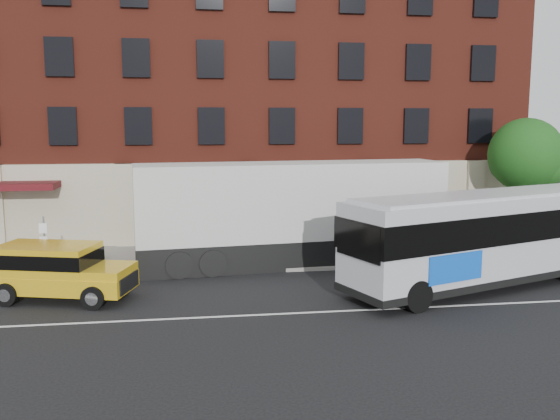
{
  "coord_description": "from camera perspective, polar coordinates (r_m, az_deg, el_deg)",
  "views": [
    {
      "loc": [
        -2.72,
        -17.85,
        6.07
      ],
      "look_at": [
        0.71,
        5.5,
        2.65
      ],
      "focal_mm": 38.39,
      "sensor_mm": 36.0,
      "label": 1
    }
  ],
  "objects": [
    {
      "name": "sidewalk",
      "position": [
        27.65,
        -2.52,
        -4.29
      ],
      "size": [
        60.0,
        6.0,
        0.15
      ],
      "primitive_type": "cube",
      "color": "gray",
      "rests_on": "ground"
    },
    {
      "name": "shipping_container",
      "position": [
        25.76,
        1.18,
        -0.43
      ],
      "size": [
        13.46,
        4.04,
        4.42
      ],
      "color": "black",
      "rests_on": "ground"
    },
    {
      "name": "city_bus",
      "position": [
        23.98,
        20.0,
        -2.16
      ],
      "size": [
        13.04,
        7.02,
        3.53
      ],
      "color": "#B6B8C0",
      "rests_on": "ground"
    },
    {
      "name": "kerb",
      "position": [
        24.75,
        -1.8,
        -5.78
      ],
      "size": [
        60.0,
        0.25,
        0.15
      ],
      "primitive_type": "cube",
      "color": "gray",
      "rests_on": "ground"
    },
    {
      "name": "yellow_suv",
      "position": [
        22.2,
        -20.55,
        -5.22
      ],
      "size": [
        5.18,
        3.2,
        1.93
      ],
      "color": "gold",
      "rests_on": "ground"
    },
    {
      "name": "street_tree",
      "position": [
        31.85,
        22.44,
        4.63
      ],
      "size": [
        3.6,
        3.6,
        6.2
      ],
      "color": "#392B1C",
      "rests_on": "sidewalk"
    },
    {
      "name": "lane_line",
      "position": [
        19.52,
        0.07,
        -9.86
      ],
      "size": [
        60.0,
        0.12,
        0.01
      ],
      "primitive_type": "cube",
      "color": "silver",
      "rests_on": "ground"
    },
    {
      "name": "building",
      "position": [
        34.91,
        -3.96,
        10.71
      ],
      "size": [
        30.0,
        12.1,
        15.0
      ],
      "color": "maroon",
      "rests_on": "sidewalk"
    },
    {
      "name": "ground",
      "position": [
        19.05,
        0.3,
        -10.34
      ],
      "size": [
        120.0,
        120.0,
        0.0
      ],
      "primitive_type": "plane",
      "color": "black",
      "rests_on": "ground"
    },
    {
      "name": "sign_pole",
      "position": [
        25.11,
        -21.53,
        -2.94
      ],
      "size": [
        0.3,
        0.2,
        2.5
      ],
      "color": "slate",
      "rests_on": "ground"
    }
  ]
}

